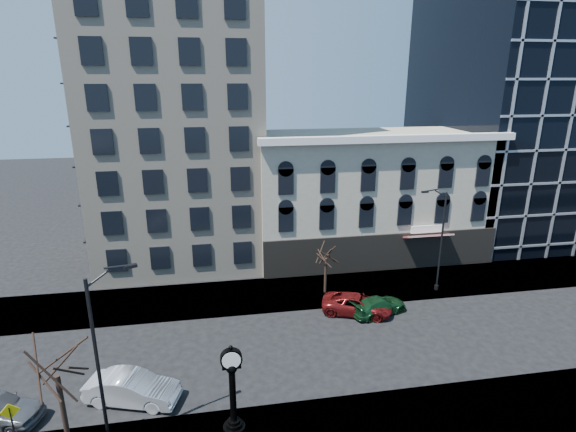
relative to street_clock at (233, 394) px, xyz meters
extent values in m
plane|color=black|center=(2.57, 6.57, -2.36)|extent=(160.00, 160.00, 0.00)
cube|color=#9A958C|center=(2.57, 14.57, -2.30)|extent=(160.00, 6.00, 0.12)
cube|color=beige|center=(-3.43, 25.57, 16.64)|extent=(15.00, 15.00, 38.00)
cube|color=#B7AE97|center=(14.57, 22.57, 3.64)|extent=(22.00, 10.00, 12.00)
cube|color=white|center=(14.57, 17.37, 9.84)|extent=(22.60, 0.80, 0.60)
cube|color=black|center=(14.57, 17.52, -0.56)|extent=(22.00, 0.30, 3.60)
cube|color=maroon|center=(18.57, 16.97, 1.04)|extent=(4.50, 1.18, 0.55)
cube|color=black|center=(34.57, 27.57, 11.64)|extent=(20.00, 20.00, 28.00)
cylinder|color=black|center=(0.00, 0.00, -2.08)|extent=(1.12, 1.12, 0.31)
cylinder|color=black|center=(0.00, 0.00, -1.83)|extent=(0.82, 0.82, 0.20)
cylinder|color=black|center=(0.00, 0.00, -1.65)|extent=(0.61, 0.61, 0.16)
cylinder|color=black|center=(0.00, 0.00, -0.09)|extent=(0.33, 0.33, 2.96)
sphere|color=black|center=(0.00, 0.00, 1.49)|extent=(0.57, 0.57, 0.57)
cube|color=black|center=(0.00, 0.00, 1.59)|extent=(0.92, 0.24, 0.25)
cylinder|color=black|center=(0.00, 0.00, 2.00)|extent=(1.07, 0.34, 1.06)
cylinder|color=white|center=(0.00, -0.17, 2.00)|extent=(0.90, 0.03, 0.90)
cylinder|color=white|center=(0.00, 0.17, 2.00)|extent=(0.90, 0.03, 0.90)
sphere|color=black|center=(0.00, 0.00, 2.61)|extent=(0.20, 0.20, 0.20)
cylinder|color=black|center=(-6.03, 0.08, 2.19)|extent=(0.16, 0.16, 8.86)
cube|color=black|center=(-4.21, 0.79, 6.77)|extent=(0.61, 0.42, 0.14)
cylinder|color=black|center=(17.61, 12.93, 1.97)|extent=(0.16, 0.16, 8.42)
cylinder|color=black|center=(17.61, 12.93, -2.04)|extent=(0.35, 0.35, 0.39)
cube|color=black|center=(15.76, 12.81, 6.33)|extent=(0.55, 0.25, 0.14)
cylinder|color=#302018|center=(-7.56, -0.58, 0.09)|extent=(0.23, 0.23, 4.65)
cylinder|color=#302018|center=(8.29, 14.07, -0.73)|extent=(0.23, 0.23, 3.01)
cylinder|color=black|center=(-10.32, 0.57, -1.03)|extent=(0.07, 0.07, 2.41)
cube|color=yellow|center=(-10.32, 0.57, -0.05)|extent=(0.82, 0.32, 0.85)
imported|color=silver|center=(-5.38, 3.23, -1.51)|extent=(5.43, 3.22, 1.69)
imported|color=maroon|center=(9.86, 10.50, -1.63)|extent=(5.78, 4.19, 1.46)
imported|color=#143F1E|center=(11.45, 10.15, -1.70)|extent=(4.90, 3.19, 1.32)
camera|label=1|loc=(-0.43, -18.61, 14.90)|focal=28.00mm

